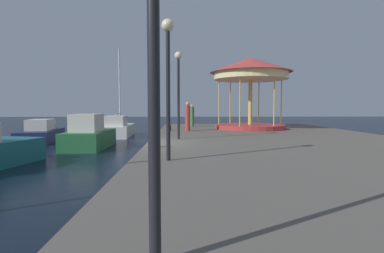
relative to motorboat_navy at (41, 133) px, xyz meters
name	(u,v)px	position (x,y,z in m)	size (l,w,h in m)	color
ground_plane	(147,161)	(8.09, -7.45, -0.57)	(120.00, 120.00, 0.00)	black
quay_dock	(290,151)	(14.44, -7.45, -0.17)	(12.70, 28.56, 0.80)	#5B564F
motorboat_navy	(41,133)	(0.00, 0.00, 0.00)	(2.67, 5.15, 1.53)	#19214C
sailboat_white	(118,128)	(4.43, 3.45, 0.09)	(2.30, 5.23, 7.18)	white
motorboat_green	(89,135)	(4.25, -3.25, 0.16)	(2.06, 4.34, 1.97)	#236638
carousel	(251,76)	(14.52, 0.79, 4.00)	(5.82, 5.82, 5.08)	#B23333
lamp_post_mid_promenade	(168,64)	(9.23, -11.74, 3.02)	(0.36, 0.36, 4.06)	black
lamp_post_far_end	(178,79)	(9.45, -6.02, 3.11)	(0.36, 0.36, 4.20)	black
bollard_north	(155,142)	(8.57, -8.92, 0.43)	(0.24, 0.24, 0.40)	#2D2D33
bollard_south	(169,128)	(8.77, -1.04, 0.43)	(0.24, 0.24, 0.40)	#2D2D33
person_near_carousel	(192,116)	(10.41, 3.56, 1.06)	(0.34, 0.34, 1.78)	#387247
person_by_the_water	(188,117)	(9.97, -1.09, 1.12)	(0.34, 0.34, 1.90)	#B23833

